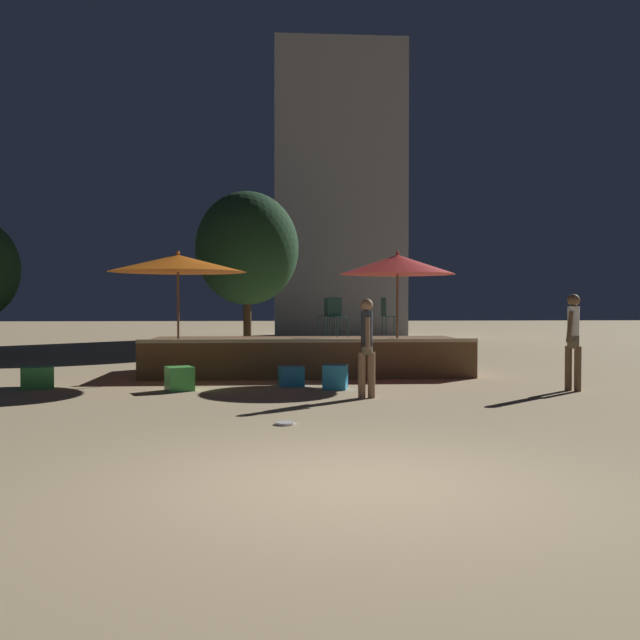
# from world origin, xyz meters

# --- Properties ---
(ground_plane) EXTENTS (120.00, 120.00, 0.00)m
(ground_plane) POSITION_xyz_m (0.00, 0.00, 0.00)
(ground_plane) COLOR tan
(wooden_deck) EXTENTS (7.33, 3.08, 0.88)m
(wooden_deck) POSITION_xyz_m (0.08, 10.34, 0.40)
(wooden_deck) COLOR brown
(wooden_deck) RESTS_ON ground
(patio_umbrella_0) EXTENTS (2.52, 2.52, 2.78)m
(patio_umbrella_0) POSITION_xyz_m (2.01, 8.99, 2.48)
(patio_umbrella_0) COLOR brown
(patio_umbrella_0) RESTS_ON ground
(patio_umbrella_1) EXTENTS (2.93, 2.93, 2.76)m
(patio_umbrella_1) POSITION_xyz_m (-2.72, 9.01, 2.49)
(patio_umbrella_1) COLOR brown
(patio_umbrella_1) RESTS_ON ground
(cube_seat_0) EXTENTS (0.61, 0.61, 0.45)m
(cube_seat_0) POSITION_xyz_m (-2.45, 7.10, 0.22)
(cube_seat_0) COLOR #4CC651
(cube_seat_0) RESTS_ON ground
(cube_seat_1) EXTENTS (0.53, 0.53, 0.46)m
(cube_seat_1) POSITION_xyz_m (0.49, 7.13, 0.23)
(cube_seat_1) COLOR #2D9EDB
(cube_seat_1) RESTS_ON ground
(cube_seat_2) EXTENTS (0.52, 0.52, 0.39)m
(cube_seat_2) POSITION_xyz_m (-0.34, 7.72, 0.20)
(cube_seat_2) COLOR #2D9EDB
(cube_seat_2) RESTS_ON ground
(cube_seat_3) EXTENTS (0.76, 0.76, 0.41)m
(cube_seat_3) POSITION_xyz_m (-5.25, 7.67, 0.21)
(cube_seat_3) COLOR #4CC651
(cube_seat_3) RESTS_ON ground
(person_0) EXTENTS (0.41, 0.42, 1.81)m
(person_0) POSITION_xyz_m (4.89, 6.53, 1.00)
(person_0) COLOR brown
(person_0) RESTS_ON ground
(person_1) EXTENTS (0.30, 0.49, 1.72)m
(person_1) POSITION_xyz_m (0.92, 5.82, 0.93)
(person_1) COLOR #997051
(person_1) RESTS_ON ground
(bistro_chair_0) EXTENTS (0.41, 0.40, 0.90)m
(bistro_chair_0) POSITION_xyz_m (2.08, 10.83, 1.42)
(bistro_chair_0) COLOR #1E4C47
(bistro_chair_0) RESTS_ON wooden_deck
(bistro_chair_1) EXTENTS (0.46, 0.46, 0.90)m
(bistro_chair_1) POSITION_xyz_m (0.77, 9.88, 1.42)
(bistro_chair_1) COLOR #1E4C47
(bistro_chair_1) RESTS_ON wooden_deck
(bistro_chair_2) EXTENTS (0.48, 0.48, 0.90)m
(bistro_chair_2) POSITION_xyz_m (0.67, 11.12, 1.42)
(bistro_chair_2) COLOR #1E4C47
(bistro_chair_2) RESTS_ON wooden_deck
(frisbee_disc) EXTENTS (0.26, 0.26, 0.03)m
(frisbee_disc) POSITION_xyz_m (-0.54, 3.21, 0.02)
(frisbee_disc) COLOR white
(frisbee_disc) RESTS_ON ground
(background_tree_0) EXTENTS (3.59, 3.59, 5.53)m
(background_tree_0) POSITION_xyz_m (-1.57, 18.59, 3.55)
(background_tree_0) COLOR #3D2B1C
(background_tree_0) RESTS_ON ground
(distant_building) EXTENTS (6.24, 4.28, 14.04)m
(distant_building) POSITION_xyz_m (2.55, 28.70, 7.02)
(distant_building) COLOR gray
(distant_building) RESTS_ON ground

